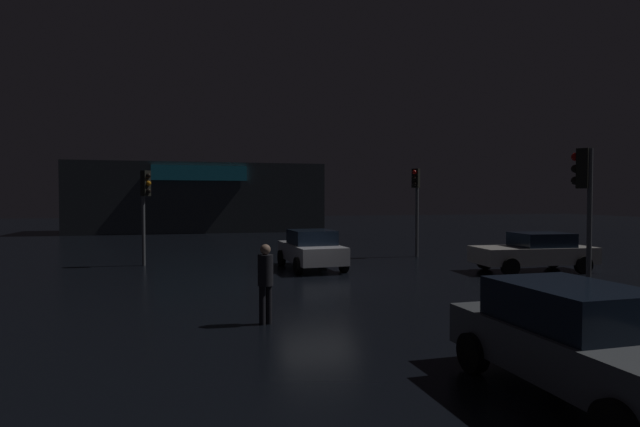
# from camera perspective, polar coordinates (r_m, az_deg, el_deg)

# --- Properties ---
(ground_plane) EXTENTS (120.00, 120.00, 0.00)m
(ground_plane) POSITION_cam_1_polar(r_m,az_deg,el_deg) (16.98, -0.22, -7.63)
(ground_plane) COLOR black
(store_building) EXTENTS (19.96, 6.80, 5.58)m
(store_building) POSITION_cam_1_polar(r_m,az_deg,el_deg) (43.57, -13.41, 1.73)
(store_building) COLOR #33383D
(store_building) RESTS_ON ground
(traffic_signal_main) EXTENTS (0.41, 0.43, 3.95)m
(traffic_signal_main) POSITION_cam_1_polar(r_m,az_deg,el_deg) (13.66, 27.53, 2.46)
(traffic_signal_main) COLOR #595B60
(traffic_signal_main) RESTS_ON ground
(traffic_signal_opposite) EXTENTS (0.42, 0.42, 4.14)m
(traffic_signal_opposite) POSITION_cam_1_polar(r_m,az_deg,el_deg) (24.16, 10.76, 2.04)
(traffic_signal_opposite) COLOR #595B60
(traffic_signal_opposite) RESTS_ON ground
(traffic_signal_cross_left) EXTENTS (0.42, 0.42, 3.88)m
(traffic_signal_cross_left) POSITION_cam_1_polar(r_m,az_deg,el_deg) (21.81, -19.07, 1.73)
(traffic_signal_cross_left) COLOR #595B60
(traffic_signal_cross_left) RESTS_ON ground
(car_near) EXTENTS (2.17, 4.04, 1.52)m
(car_near) POSITION_cam_1_polar(r_m,az_deg,el_deg) (19.85, -0.99, -4.02)
(car_near) COLOR #B7B7BF
(car_near) RESTS_ON ground
(car_far) EXTENTS (2.01, 4.22, 1.54)m
(car_far) POSITION_cam_1_polar(r_m,az_deg,el_deg) (8.06, 27.19, -12.64)
(car_far) COLOR slate
(car_far) RESTS_ON ground
(car_crossing) EXTENTS (4.52, 2.21, 1.46)m
(car_crossing) POSITION_cam_1_polar(r_m,az_deg,el_deg) (20.75, 23.01, -3.97)
(car_crossing) COLOR silver
(car_crossing) RESTS_ON ground
(pedestrian) EXTENTS (0.43, 0.43, 1.76)m
(pedestrian) POSITION_cam_1_polar(r_m,az_deg,el_deg) (11.22, -6.15, -7.17)
(pedestrian) COLOR black
(pedestrian) RESTS_ON ground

